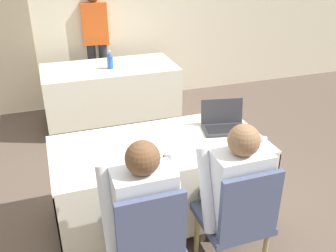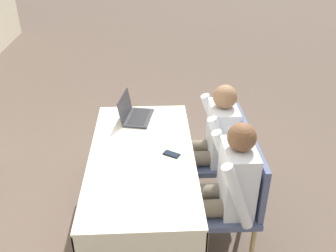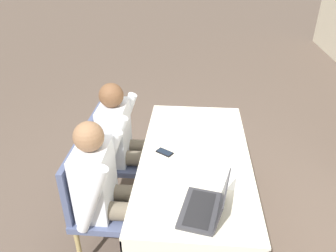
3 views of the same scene
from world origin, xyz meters
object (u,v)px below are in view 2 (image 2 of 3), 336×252
(chair_near_right, at_px, (223,154))
(person_white_shirt, at_px, (213,139))
(cell_phone, at_px, (172,154))
(chair_near_left, at_px, (238,201))
(laptop, at_px, (135,114))
(person_checkered_shirt, at_px, (226,185))

(chair_near_right, height_order, person_white_shirt, person_white_shirt)
(cell_phone, xyz_separation_m, chair_near_left, (-0.30, -0.48, -0.24))
(cell_phone, height_order, person_white_shirt, person_white_shirt)
(chair_near_right, bearing_deg, cell_phone, -55.48)
(laptop, height_order, chair_near_right, laptop)
(chair_near_left, height_order, person_white_shirt, person_white_shirt)
(cell_phone, height_order, chair_near_left, chair_near_left)
(cell_phone, relative_size, chair_near_left, 0.16)
(cell_phone, bearing_deg, laptop, 58.84)
(laptop, bearing_deg, person_white_shirt, -100.19)
(chair_near_right, relative_size, person_white_shirt, 0.78)
(chair_near_left, bearing_deg, person_white_shirt, -170.68)
(chair_near_right, xyz_separation_m, person_white_shirt, (0.00, 0.10, 0.16))
(laptop, xyz_separation_m, person_white_shirt, (-0.27, -0.68, -0.12))
(laptop, height_order, chair_near_left, laptop)
(person_white_shirt, bearing_deg, person_checkered_shirt, 0.00)
(cell_phone, bearing_deg, chair_near_right, -23.38)
(chair_near_left, bearing_deg, cell_phone, -121.47)
(chair_near_left, distance_m, person_checkered_shirt, 0.19)
(cell_phone, xyz_separation_m, person_white_shirt, (0.33, -0.38, -0.08))
(person_checkered_shirt, bearing_deg, chair_near_right, 170.68)
(chair_near_left, height_order, person_checkered_shirt, person_checkered_shirt)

